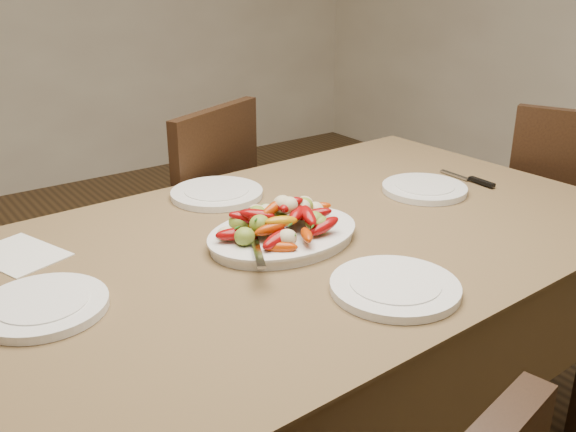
% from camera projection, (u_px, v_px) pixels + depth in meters
% --- Properties ---
extents(dining_table, '(1.88, 1.11, 0.76)m').
position_uv_depth(dining_table, '(288.00, 370.00, 1.70)').
color(dining_table, brown).
rests_on(dining_table, ground).
extents(chair_far, '(0.55, 0.55, 0.95)m').
position_uv_depth(chair_far, '(177.00, 233.00, 2.30)').
color(chair_far, black).
rests_on(chair_far, ground).
extents(chair_right, '(0.55, 0.55, 0.95)m').
position_uv_depth(chair_right, '(573.00, 232.00, 2.31)').
color(chair_right, black).
rests_on(chair_right, ground).
extents(serving_platter, '(0.39, 0.29, 0.02)m').
position_uv_depth(serving_platter, '(283.00, 237.00, 1.54)').
color(serving_platter, white).
rests_on(serving_platter, dining_table).
extents(roasted_vegetables, '(0.32, 0.22, 0.09)m').
position_uv_depth(roasted_vegetables, '(283.00, 215.00, 1.52)').
color(roasted_vegetables, maroon).
rests_on(roasted_vegetables, serving_platter).
extents(serving_spoon, '(0.28, 0.18, 0.03)m').
position_uv_depth(serving_spoon, '(271.00, 234.00, 1.46)').
color(serving_spoon, '#9EA0A8').
rests_on(serving_spoon, serving_platter).
extents(plate_left, '(0.25, 0.25, 0.02)m').
position_uv_depth(plate_left, '(43.00, 307.00, 1.24)').
color(plate_left, white).
rests_on(plate_left, dining_table).
extents(plate_right, '(0.24, 0.24, 0.02)m').
position_uv_depth(plate_right, '(424.00, 189.00, 1.87)').
color(plate_right, white).
rests_on(plate_right, dining_table).
extents(plate_far, '(0.26, 0.26, 0.02)m').
position_uv_depth(plate_far, '(217.00, 194.00, 1.83)').
color(plate_far, white).
rests_on(plate_far, dining_table).
extents(plate_near, '(0.27, 0.27, 0.02)m').
position_uv_depth(plate_near, '(395.00, 287.00, 1.31)').
color(plate_near, white).
rests_on(plate_near, dining_table).
extents(menu_card, '(0.21, 0.25, 0.00)m').
position_uv_depth(menu_card, '(19.00, 254.00, 1.48)').
color(menu_card, silver).
rests_on(menu_card, dining_table).
extents(table_knife, '(0.02, 0.20, 0.01)m').
position_uv_depth(table_knife, '(469.00, 180.00, 1.96)').
color(table_knife, '#9EA0A8').
rests_on(table_knife, dining_table).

